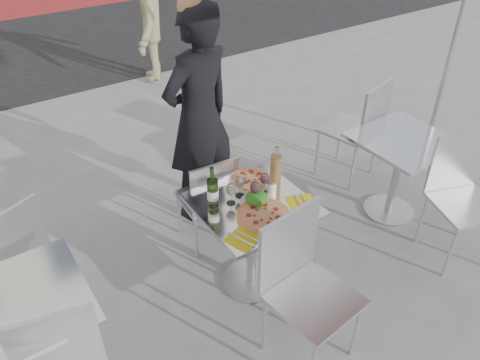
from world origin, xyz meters
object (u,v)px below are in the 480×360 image
wineglass_white_b (240,182)px  wineglass_red_a (255,188)px  wineglass_white_a (231,190)px  wineglass_red_b (265,179)px  pedestrian_b (145,20)px  sugar_shaker (272,187)px  salad_plate (257,199)px  napkin_right (302,203)px  side_table_right (400,161)px  woman_diner (199,118)px  carafe (276,169)px  pizza_near (264,216)px  side_table_left (25,329)px  main_table (252,227)px  pizza_far (250,179)px  side_chair_rnear (461,188)px  chair_near (302,278)px  napkin_left (244,239)px  chair_far (210,196)px  side_chair_lfar (12,249)px  side_chair_rfar (361,124)px

wineglass_white_b → wineglass_red_a: bearing=-65.5°
wineglass_white_a → wineglass_red_b: (0.26, -0.03, 0.00)m
pedestrian_b → sugar_shaker: (-0.84, -3.90, 0.00)m
salad_plate → napkin_right: size_ratio=0.95×
side_table_right → wineglass_red_b: size_ratio=4.76×
woman_diner → wineglass_white_a: 0.91m
carafe → napkin_right: size_ratio=1.25×
carafe → wineglass_white_b: (-0.29, 0.01, -0.01)m
carafe → napkin_right: 0.31m
pizza_near → side_table_left: bearing=174.1°
main_table → pizza_far: (0.13, 0.21, 0.23)m
pizza_far → side_table_left: bearing=-172.5°
pedestrian_b → sugar_shaker: bearing=15.4°
sugar_shaker → wineglass_red_b: (-0.03, 0.04, 0.06)m
pedestrian_b → carafe: pedestrian_b is taller
side_chair_rnear → napkin_right: side_chair_rnear is taller
side_table_right → pizza_near: size_ratio=2.16×
chair_near → napkin_left: (-0.19, 0.34, 0.15)m
chair_far → wineglass_white_a: (-0.08, -0.43, 0.36)m
main_table → carafe: carafe is taller
side_chair_lfar → wineglass_red_a: bearing=130.1°
wineglass_red_a → wineglass_red_b: same height
side_chair_rfar → sugar_shaker: bearing=6.6°
wineglass_white_a → side_table_right: bearing=-2.9°
chair_far → wineglass_white_b: wineglass_white_b is taller
carafe → napkin_left: (-0.51, -0.36, -0.11)m
main_table → wineglass_red_b: 0.35m
chair_near → napkin_right: bearing=44.5°
chair_far → napkin_left: 0.83m
salad_plate → carafe: carafe is taller
side_table_left → salad_plate: (1.52, -0.01, 0.25)m
side_table_right → woman_diner: size_ratio=0.41×
woman_diner → napkin_left: (-0.39, -1.20, -0.17)m
sugar_shaker → napkin_right: sugar_shaker is taller
main_table → salad_plate: (0.02, -0.01, 0.25)m
main_table → pizza_near: (-0.02, -0.15, 0.22)m
pizza_far → chair_near: bearing=-103.0°
side_chair_lfar → side_chair_rfar: (3.02, -0.15, 0.07)m
side_table_left → wineglass_red_a: (1.52, 0.01, 0.32)m
carafe → wineglass_red_b: 0.14m
side_table_right → woman_diner: bearing=145.0°
side_table_left → sugar_shaker: sugar_shaker is taller
chair_far → carafe: bearing=130.8°
side_table_left → side_table_right: size_ratio=1.00×
pizza_near → wineglass_red_a: (0.05, 0.16, 0.10)m
side_table_left → woman_diner: woman_diner is taller
side_chair_rfar → sugar_shaker: 1.54m
chair_far → chair_near: (-0.02, -1.10, 0.10)m
side_table_right → salad_plate: bearing=-179.5°
carafe → wineglass_red_a: carafe is taller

